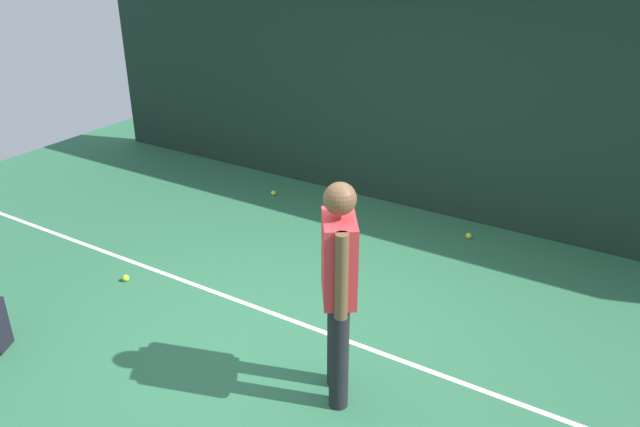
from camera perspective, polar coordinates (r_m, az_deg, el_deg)
ground_plane at (r=5.47m, az=-2.24°, el=-11.06°), size 12.00×12.00×0.00m
back_fence at (r=7.32m, az=10.96°, el=10.60°), size 10.00×0.10×2.89m
court_line at (r=5.60m, az=-1.14°, el=-10.06°), size 9.00×0.05×0.00m
tennis_player at (r=4.36m, az=1.69°, el=-6.17°), size 0.41×0.45×1.70m
tennis_ball_near_player at (r=6.50m, az=-17.04°, el=-5.56°), size 0.07×0.07×0.07m
tennis_ball_by_fence at (r=7.19m, az=13.21°, el=-1.95°), size 0.07×0.07×0.07m
tennis_ball_mid_court at (r=8.09m, az=-4.20°, el=1.84°), size 0.07×0.07×0.07m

